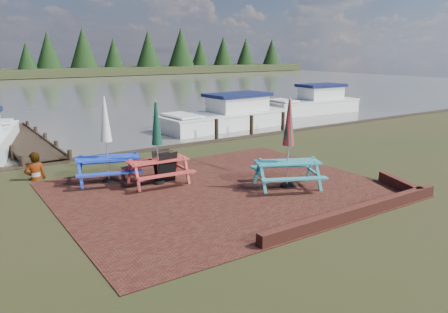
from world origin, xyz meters
name	(u,v)px	position (x,y,z in m)	size (l,w,h in m)	color
ground	(243,200)	(0.00, 0.00, 0.00)	(120.00, 120.00, 0.00)	black
paving	(222,190)	(0.00, 1.00, 0.01)	(9.00, 7.50, 0.02)	#381412
brick_wall	(369,205)	(2.15, -2.42, 0.15)	(6.21, 1.79, 0.30)	#4C1E16
water	(14,93)	(0.00, 37.00, 0.00)	(120.00, 60.00, 0.02)	#49463F
picnic_table_teal	(288,157)	(1.71, 0.15, 0.91)	(2.40, 2.30, 2.59)	teal
picnic_table_red	(158,156)	(-1.27, 2.57, 0.87)	(1.89, 1.70, 2.48)	#AB312B
picnic_table_blue	(107,153)	(-2.44, 3.58, 0.91)	(2.25, 2.11, 2.59)	#1834B5
chalkboard	(165,166)	(-1.01, 2.63, 0.50)	(0.60, 0.58, 0.96)	black
jetty	(25,140)	(-3.50, 11.28, 0.11)	(1.76, 9.08, 1.00)	black
boat_near	(227,117)	(6.63, 10.47, 0.40)	(7.62, 3.11, 2.02)	silver
boat_far	(313,104)	(14.82, 12.16, 0.42)	(6.79, 2.67, 2.09)	silver
person	(33,153)	(-4.25, 5.08, 0.87)	(0.63, 0.42, 1.74)	gray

